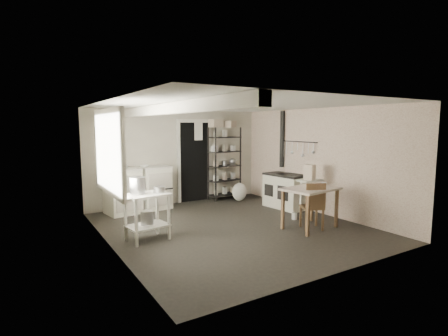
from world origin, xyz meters
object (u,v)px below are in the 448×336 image
work_table (310,208)px  chair (312,203)px  base_cabinets (138,191)px  shelf_rack (225,163)px  flour_sack (239,192)px  stove (286,189)px  stockpot (138,185)px  prep_table (147,217)px

work_table → chair: 0.12m
chair → work_table: bearing=110.4°
base_cabinets → shelf_rack: shelf_rack is taller
flour_sack → chair: bearing=-94.8°
stove → stockpot: bearing=-176.8°
work_table → chair: size_ratio=1.14×
shelf_rack → flour_sack: 0.85m
prep_table → work_table: (2.83, -0.92, -0.02)m
prep_table → base_cabinets: base_cabinets is taller
base_cabinets → chair: base_cabinets is taller
base_cabinets → flour_sack: bearing=-15.3°
prep_table → base_cabinets: 2.16m
stockpot → work_table: 3.17m
base_cabinets → chair: bearing=-61.3°
shelf_rack → stove: bearing=-76.2°
stockpot → chair: stockpot is taller
base_cabinets → flour_sack: base_cabinets is taller
shelf_rack → base_cabinets: bearing=174.2°
prep_table → stove: stove is taller
stove → prep_table: bearing=-175.8°
work_table → stove: bearing=64.3°
stove → chair: size_ratio=1.14×
work_table → flour_sack: work_table is taller
stove → work_table: stove is taller
chair → flour_sack: size_ratio=1.92×
stove → flour_sack: size_ratio=2.18×
stockpot → shelf_rack: shelf_rack is taller
shelf_rack → stockpot: bearing=-153.0°
base_cabinets → stockpot: bearing=-116.0°
stockpot → flour_sack: (3.19, 1.74, -0.70)m
stockpot → flour_sack: bearing=28.6°
flour_sack → prep_table: bearing=-149.8°
prep_table → stove: 3.60m
base_cabinets → chair: 3.84m
stove → work_table: (-0.72, -1.51, -0.06)m
stockpot → work_table: size_ratio=0.27×
prep_table → work_table: prep_table is taller
work_table → shelf_rack: bearing=89.2°
prep_table → work_table: size_ratio=0.78×
stockpot → base_cabinets: bearing=72.3°
stockpot → stove: 3.77m
stove → work_table: 1.67m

